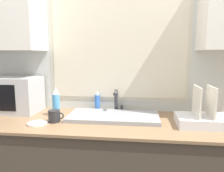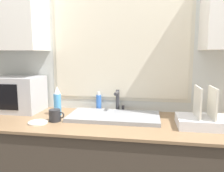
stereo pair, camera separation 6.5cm
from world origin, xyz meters
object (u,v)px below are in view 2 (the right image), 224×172
faucet (118,99)px  microwave (16,94)px  spray_bottle (57,101)px  soap_bottle (99,102)px  dish_rack (204,119)px  mug_near_sink (55,115)px

faucet → microwave: bearing=-174.0°
spray_bottle → soap_bottle: spray_bottle is taller
dish_rack → soap_bottle: size_ratio=2.12×
dish_rack → spray_bottle: (-1.16, 0.12, 0.06)m
dish_rack → soap_bottle: 0.90m
microwave → spray_bottle: bearing=-10.3°
faucet → spray_bottle: size_ratio=0.80×
soap_bottle → mug_near_sink: bearing=-125.8°
dish_rack → spray_bottle: 1.17m
faucet → dish_rack: 0.73m
microwave → mug_near_sink: 0.56m
spray_bottle → microwave: bearing=169.7°
spray_bottle → mug_near_sink: size_ratio=2.04×
microwave → faucet: bearing=6.0°
microwave → spray_bottle: microwave is taller
dish_rack → microwave: bearing=172.9°
faucet → spray_bottle: spray_bottle is taller
microwave → dish_rack: size_ratio=1.26×
soap_bottle → dish_rack: bearing=-20.6°
faucet → soap_bottle: size_ratio=1.14×
faucet → spray_bottle: (-0.50, -0.18, 0.00)m
dish_rack → spray_bottle: size_ratio=1.50×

